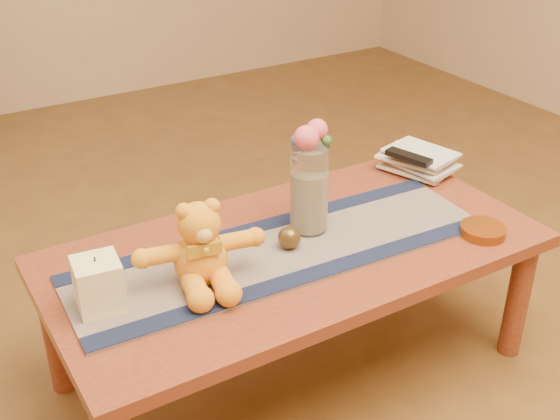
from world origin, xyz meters
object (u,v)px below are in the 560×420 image
book_bottom (404,176)px  teddy_bear (200,243)px  glass_vase (309,189)px  tv_remote (409,157)px  amber_dish (483,231)px  pillar_candle (98,284)px  bronze_ball (289,238)px

book_bottom → teddy_bear: bearing=173.0°
glass_vase → tv_remote: bearing=13.4°
book_bottom → amber_dish: bearing=-116.2°
book_bottom → amber_dish: amber_dish is taller
tv_remote → amber_dish: tv_remote is taller
pillar_candle → book_bottom: bearing=9.1°
teddy_bear → amber_dish: size_ratio=2.44×
glass_vase → bronze_ball: (-0.10, -0.06, -0.10)m
teddy_bear → bronze_ball: 0.29m
tv_remote → amber_dish: bearing=-113.8°
glass_vase → amber_dish: 0.52m
amber_dish → teddy_bear: bearing=165.7°
teddy_bear → book_bottom: (0.85, 0.20, -0.11)m
pillar_candle → amber_dish: pillar_candle is taller
glass_vase → tv_remote: 0.48m
glass_vase → book_bottom: glass_vase is taller
glass_vase → amber_dish: size_ratio=1.97×
tv_remote → pillar_candle: bearing=171.4°
pillar_candle → glass_vase: size_ratio=0.50×
bronze_ball → tv_remote: (0.57, 0.17, 0.04)m
bronze_ball → tv_remote: bearing=16.9°
teddy_bear → pillar_candle: 0.27m
pillar_candle → tv_remote: pillar_candle is taller
pillar_candle → bronze_ball: 0.54m
pillar_candle → glass_vase: (0.64, 0.06, 0.06)m
teddy_bear → glass_vase: bearing=21.8°
amber_dish → glass_vase: bearing=146.2°
bronze_ball → amber_dish: bearing=-22.7°
teddy_bear → book_bottom: 0.88m
glass_vase → teddy_bear: bearing=-168.7°
teddy_bear → bronze_ball: (0.28, 0.01, -0.08)m
book_bottom → tv_remote: bearing=-93.0°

